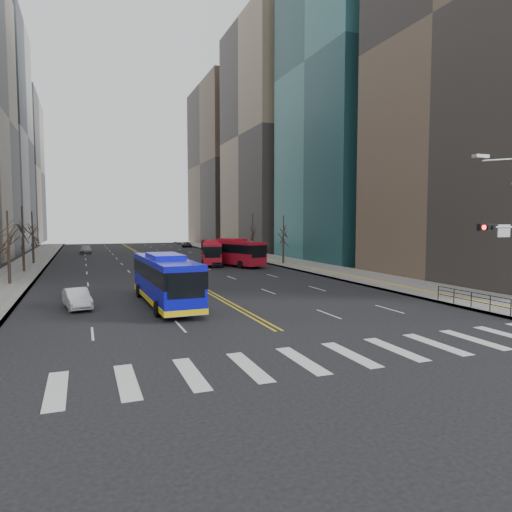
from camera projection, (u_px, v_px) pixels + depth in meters
ground at (327, 357)px, 19.53m from camera, size 220.00×220.00×0.00m
sidewalk_right at (279, 260)px, 67.67m from camera, size 7.00×130.00×0.15m
sidewalk_left at (23, 269)px, 55.60m from camera, size 5.00×130.00×0.15m
crosswalk at (327, 357)px, 19.53m from camera, size 26.70×4.00×0.01m
centerline at (150, 259)px, 70.78m from camera, size 0.55×100.00×0.01m
office_towers at (138, 120)px, 81.60m from camera, size 83.00×134.00×58.00m
pedestrian_railing at (471, 297)px, 30.13m from camera, size 0.06×6.06×1.02m
street_trees at (107, 230)px, 48.81m from camera, size 35.20×47.20×7.60m
blue_bus at (165, 278)px, 31.80m from camera, size 3.10×12.38×3.58m
red_bus_near at (232, 251)px, 60.02m from camera, size 5.83×11.64×3.60m
red_bus_far at (211, 251)px, 61.93m from camera, size 4.74×10.51×3.27m
car_white at (77, 299)px, 30.53m from camera, size 2.06×4.20×1.33m
car_dark_mid at (216, 262)px, 58.70m from camera, size 2.14×4.10×1.33m
car_silver at (86, 250)px, 83.09m from camera, size 2.05×4.95×1.43m
car_dark_far at (187, 245)px, 103.79m from camera, size 2.49×4.47×1.18m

